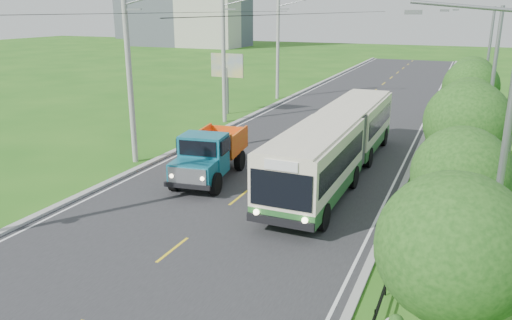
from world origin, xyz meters
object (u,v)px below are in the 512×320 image
Objects in this scene: tree_third at (468,127)px; streetlight_far at (485,62)px; bus at (338,140)px; tree_second at (462,180)px; tree_fourth at (469,111)px; billboard_left at (227,69)px; planter_near at (424,220)px; tree_back at (472,81)px; planter_mid at (438,167)px; tree_fifth at (471,90)px; dump_truck at (210,152)px; pole_far at (278,48)px; tree_front at (455,254)px; pole_mid at (224,58)px; streetlight_mid at (488,88)px; streetlight_near at (497,159)px; pole_near at (130,77)px; planter_far at (446,135)px.

tree_third is 19.90m from streetlight_far.
bus is at bearing 154.25° from tree_third.
tree_fourth is at bearing 90.00° from tree_second.
tree_second is 1.02× the size of billboard_left.
tree_third is 8.96× the size of planter_near.
tree_back reaches higher than planter_mid.
tree_fifth is 17.60m from dump_truck.
streetlight_far is at bearing -14.81° from pole_far.
streetlight_far reaches higher than tree_front.
pole_mid reaches higher than streetlight_mid.
tree_back reaches higher than tree_second.
bus is at bearing 122.49° from streetlight_near.
bus is at bearing -158.59° from streetlight_mid.
streetlight_near is 14.88m from planter_mid.
pole_mid is 20.16m from streetlight_mid.
pole_near is 14.93× the size of planter_near.
pole_far is 35.82m from tree_second.
streetlight_mid reaches higher than tree_fifth.
tree_front is 0.85× the size of dump_truck.
pole_far is at bearing 121.99° from planter_near.
planter_near is (-2.04, -8.00, -4.62)m from streetlight_mid.
tree_second is 24.00m from tree_back.
tree_third is (18.12, -12.86, -1.11)m from pole_mid.
planter_near is at bearing -10.09° from pole_near.
tree_third is 1.09× the size of tree_back.
billboard_left is at bearing -168.77° from streetlight_far.
pole_near is 1.00× the size of pole_mid.
streetlight_far is 18.47m from bus.
tree_back is at bearing 90.00° from tree_fifth.
pole_far is at bearing 82.17° from billboard_left.
streetlight_mid is 14.00m from streetlight_far.
pole_near reaches higher than streetlight_far.
planter_near is (16.86, -27.00, -4.81)m from pole_far.
tree_back is (-0.00, 30.00, -0.07)m from tree_front.
streetlight_mid reaches higher than tree_fourth.
tree_fifth is at bearing -55.95° from planter_far.
tree_third is 1.15× the size of billboard_left.
streetlight_mid reaches higher than tree_back.
tree_fifth is 8.66× the size of planter_mid.
tree_second is at bearing 110.16° from streetlight_near.
tree_fifth is at bearing -95.71° from streetlight_far.
tree_third is 5.98m from streetlight_mid.
tree_second is at bearing -46.15° from pole_mid.
tree_fifth is 0.88× the size of dump_truck.
pole_mid is 28.26m from streetlight_near.
streetlight_near is at bearing -25.46° from pole_near.
streetlight_far is at bearing 71.20° from planter_far.
tree_front is 26.12m from planter_far.
streetlight_near is (0.79, -8.14, 0.92)m from tree_third.
planter_far is 0.13× the size of billboard_left.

